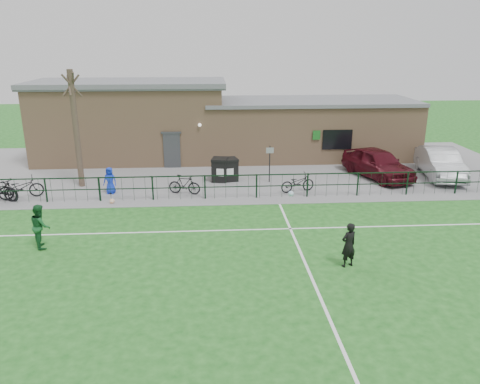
{
  "coord_description": "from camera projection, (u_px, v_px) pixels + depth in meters",
  "views": [
    {
      "loc": [
        -1.2,
        -13.54,
        7.35
      ],
      "look_at": [
        0.0,
        5.0,
        1.3
      ],
      "focal_mm": 35.0,
      "sensor_mm": 36.0,
      "label": 1
    }
  ],
  "objects": [
    {
      "name": "spectator_child",
      "position": [
        110.0,
        180.0,
        23.28
      ],
      "size": [
        0.71,
        0.52,
        1.34
      ],
      "primitive_type": "imported",
      "rotation": [
        0.0,
        0.0,
        -0.14
      ],
      "color": "#1533CC",
      "rests_on": "paving_strip"
    },
    {
      "name": "sign_post",
      "position": [
        270.0,
        164.0,
        25.04
      ],
      "size": [
        0.08,
        0.08,
        2.0
      ],
      "primitive_type": "cylinder",
      "rotation": [
        0.0,
        0.0,
        -0.38
      ],
      "color": "black",
      "rests_on": "paving_strip"
    },
    {
      "name": "bicycle_e",
      "position": [
        298.0,
        183.0,
        23.59
      ],
      "size": [
        1.91,
        1.1,
        0.95
      ],
      "primitive_type": "imported",
      "rotation": [
        0.0,
        0.0,
        1.85
      ],
      "color": "black",
      "rests_on": "paving_strip"
    },
    {
      "name": "pitch_line_touch",
      "position": [
        236.0,
        200.0,
        22.6
      ],
      "size": [
        28.0,
        0.1,
        0.01
      ],
      "primitive_type": "cube",
      "color": "white",
      "rests_on": "ground"
    },
    {
      "name": "perimeter_fence",
      "position": [
        236.0,
        187.0,
        22.61
      ],
      "size": [
        28.0,
        0.1,
        1.2
      ],
      "primitive_type": "cube",
      "color": "black",
      "rests_on": "ground"
    },
    {
      "name": "bare_tree",
      "position": [
        76.0,
        130.0,
        23.74
      ],
      "size": [
        0.3,
        0.3,
        6.0
      ],
      "primitive_type": "cylinder",
      "color": "#413227",
      "rests_on": "ground"
    },
    {
      "name": "wheelie_bin_left",
      "position": [
        230.0,
        170.0,
        25.5
      ],
      "size": [
        0.93,
        1.01,
        1.15
      ],
      "primitive_type": "cube",
      "rotation": [
        0.0,
        0.0,
        0.22
      ],
      "color": "black",
      "rests_on": "paving_strip"
    },
    {
      "name": "car_silver",
      "position": [
        440.0,
        163.0,
        26.06
      ],
      "size": [
        2.5,
        5.11,
        1.61
      ],
      "primitive_type": "imported",
      "rotation": [
        0.0,
        0.0,
        -0.17
      ],
      "color": "#9C9FA3",
      "rests_on": "paving_strip"
    },
    {
      "name": "car_maroon",
      "position": [
        378.0,
        163.0,
        25.95
      ],
      "size": [
        3.38,
        5.15,
        1.63
      ],
      "primitive_type": "imported",
      "rotation": [
        0.0,
        0.0,
        0.33
      ],
      "color": "#470C15",
      "rests_on": "paving_strip"
    },
    {
      "name": "goalkeeper_kick",
      "position": [
        347.0,
        243.0,
        15.8
      ],
      "size": [
        1.91,
        3.47,
        1.74
      ],
      "color": "black",
      "rests_on": "ground"
    },
    {
      "name": "bicycle_d",
      "position": [
        184.0,
        184.0,
        23.24
      ],
      "size": [
        1.7,
        0.88,
        0.98
      ],
      "primitive_type": "imported",
      "rotation": [
        0.0,
        0.0,
        1.3
      ],
      "color": "black",
      "rests_on": "paving_strip"
    },
    {
      "name": "ground",
      "position": [
        250.0,
        277.0,
        15.2
      ],
      "size": [
        90.0,
        90.0,
        0.0
      ],
      "primitive_type": "plane",
      "color": "#19571A",
      "rests_on": "ground"
    },
    {
      "name": "wheelie_bin_right",
      "position": [
        220.0,
        170.0,
        25.37
      ],
      "size": [
        0.94,
        1.02,
        1.19
      ],
      "primitive_type": "cube",
      "rotation": [
        0.0,
        0.0,
        -0.19
      ],
      "color": "black",
      "rests_on": "paving_strip"
    },
    {
      "name": "pitch_line_mid",
      "position": [
        242.0,
        230.0,
        19.0
      ],
      "size": [
        28.0,
        0.1,
        0.01
      ],
      "primitive_type": "cube",
      "color": "white",
      "rests_on": "ground"
    },
    {
      "name": "pitch_line_perp",
      "position": [
        311.0,
        275.0,
        15.32
      ],
      "size": [
        0.1,
        16.0,
        0.01
      ],
      "primitive_type": "cube",
      "color": "white",
      "rests_on": "ground"
    },
    {
      "name": "bicycle_c",
      "position": [
        21.0,
        188.0,
        22.59
      ],
      "size": [
        2.16,
        1.43,
        1.07
      ],
      "primitive_type": "imported",
      "rotation": [
        0.0,
        0.0,
        1.95
      ],
      "color": "black",
      "rests_on": "paving_strip"
    },
    {
      "name": "bicycle_b",
      "position": [
        3.0,
        189.0,
        22.28
      ],
      "size": [
        1.87,
        1.21,
        1.09
      ],
      "primitive_type": "imported",
      "rotation": [
        0.0,
        0.0,
        1.15
      ],
      "color": "black",
      "rests_on": "paving_strip"
    },
    {
      "name": "outfield_player",
      "position": [
        41.0,
        226.0,
        17.22
      ],
      "size": [
        0.9,
        0.99,
        1.66
      ],
      "primitive_type": "imported",
      "rotation": [
        0.0,
        0.0,
        1.98
      ],
      "color": "#185629",
      "rests_on": "ground"
    },
    {
      "name": "ball_ground",
      "position": [
        112.0,
        201.0,
        22.02
      ],
      "size": [
        0.24,
        0.24,
        0.24
      ],
      "primitive_type": "sphere",
      "color": "white",
      "rests_on": "ground"
    },
    {
      "name": "clubhouse",
      "position": [
        215.0,
        124.0,
        30.11
      ],
      "size": [
        24.25,
        5.4,
        4.96
      ],
      "color": "tan",
      "rests_on": "ground"
    },
    {
      "name": "paving_strip",
      "position": [
        231.0,
        169.0,
        28.01
      ],
      "size": [
        34.0,
        13.0,
        0.02
      ],
      "primitive_type": "cube",
      "color": "slate",
      "rests_on": "ground"
    }
  ]
}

